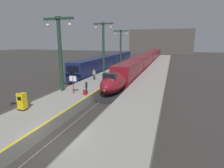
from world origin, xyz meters
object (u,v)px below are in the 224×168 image
at_px(station_column_mid, 60,47).
at_px(departure_info_board, 73,81).
at_px(passenger_near_edge, 86,86).
at_px(station_column_distant, 121,44).
at_px(highspeed_train_main, 147,59).
at_px(station_column_far, 103,43).
at_px(regional_train_adjacent, 109,62).
at_px(passenger_mid_platform, 94,74).
at_px(rolling_suitcase, 85,93).
at_px(ticket_machine_yellow, 22,102).

bearing_deg(station_column_mid, departure_info_board, -18.77).
bearing_deg(passenger_near_edge, station_column_distant, 97.45).
distance_m(highspeed_train_main, passenger_near_edge, 37.30).
bearing_deg(station_column_far, departure_info_board, -82.83).
relative_size(regional_train_adjacent, station_column_distant, 4.06).
relative_size(highspeed_train_main, passenger_mid_platform, 44.96).
relative_size(station_column_mid, rolling_suitcase, 9.15).
relative_size(station_column_far, station_column_distant, 1.08).
height_order(station_column_mid, station_column_distant, station_column_distant).
bearing_deg(station_column_far, passenger_near_edge, -76.63).
distance_m(passenger_mid_platform, rolling_suitcase, 8.87).
xyz_separation_m(regional_train_adjacent, passenger_mid_platform, (3.35, -17.17, -0.09)).
bearing_deg(station_column_distant, regional_train_adjacent, -125.48).
distance_m(passenger_near_edge, ticket_machine_yellow, 7.22).
bearing_deg(highspeed_train_main, departure_info_board, -96.03).
xyz_separation_m(regional_train_adjacent, departure_info_board, (4.17, -25.35, 0.43)).
bearing_deg(station_column_mid, passenger_mid_platform, 81.29).
xyz_separation_m(regional_train_adjacent, ticket_machine_yellow, (2.55, -31.73, -0.34)).
relative_size(station_column_far, ticket_machine_yellow, 6.07).
bearing_deg(station_column_far, ticket_machine_yellow, -89.09).
bearing_deg(regional_train_adjacent, ticket_machine_yellow, -85.40).
bearing_deg(ticket_machine_yellow, passenger_mid_platform, 86.85).
height_order(station_column_mid, departure_info_board, station_column_mid).
relative_size(regional_train_adjacent, ticket_machine_yellow, 22.87).
bearing_deg(ticket_machine_yellow, departure_info_board, 75.76).
bearing_deg(departure_info_board, ticket_machine_yellow, -104.24).
distance_m(station_column_mid, station_column_distant, 27.76).
bearing_deg(passenger_near_edge, rolling_suitcase, -100.43).
bearing_deg(station_column_mid, ticket_machine_yellow, -87.16).
height_order(station_column_far, rolling_suitcase, station_column_far).
distance_m(station_column_far, departure_info_board, 16.34).
bearing_deg(departure_info_board, highspeed_train_main, 83.97).
xyz_separation_m(station_column_mid, departure_info_board, (1.97, -0.67, -3.91)).
xyz_separation_m(highspeed_train_main, passenger_near_edge, (-2.18, -37.24, 0.07)).
bearing_deg(passenger_near_edge, departure_info_board, -179.93).
bearing_deg(station_column_far, regional_train_adjacent, 102.78).
bearing_deg(rolling_suitcase, passenger_near_edge, 79.57).
distance_m(station_column_mid, ticket_machine_yellow, 8.47).
xyz_separation_m(passenger_near_edge, passenger_mid_platform, (-2.57, 8.18, 0.00)).
xyz_separation_m(regional_train_adjacent, rolling_suitcase, (5.86, -25.64, -0.77)).
bearing_deg(departure_info_board, station_column_far, 97.17).
height_order(highspeed_train_main, regional_train_adjacent, regional_train_adjacent).
bearing_deg(station_column_distant, passenger_near_edge, -82.55).
height_order(station_column_mid, station_column_far, station_column_far).
relative_size(station_column_mid, ticket_machine_yellow, 5.61).
bearing_deg(rolling_suitcase, highspeed_train_main, 86.59).
bearing_deg(rolling_suitcase, passenger_mid_platform, 106.50).
xyz_separation_m(highspeed_train_main, departure_info_board, (-3.93, -37.24, 0.59)).
distance_m(regional_train_adjacent, departure_info_board, 25.69).
xyz_separation_m(highspeed_train_main, ticket_machine_yellow, (-5.55, -43.62, -0.18)).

